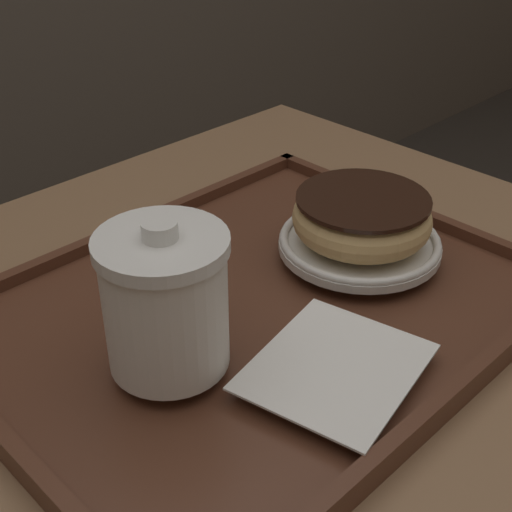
% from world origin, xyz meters
% --- Properties ---
extents(cafe_table, '(0.76, 0.66, 0.72)m').
position_xyz_m(cafe_table, '(0.00, 0.00, 0.54)').
color(cafe_table, '#846042').
rests_on(cafe_table, ground_plane).
extents(serving_tray, '(0.48, 0.37, 0.02)m').
position_xyz_m(serving_tray, '(-0.02, -0.02, 0.72)').
color(serving_tray, '#512D1E').
rests_on(serving_tray, cafe_table).
extents(napkin_paper, '(0.15, 0.14, 0.00)m').
position_xyz_m(napkin_paper, '(-0.05, -0.13, 0.74)').
color(napkin_paper, white).
rests_on(napkin_paper, serving_tray).
extents(coffee_cup_front, '(0.10, 0.10, 0.12)m').
position_xyz_m(coffee_cup_front, '(-0.13, -0.04, 0.80)').
color(coffee_cup_front, white).
rests_on(coffee_cup_front, serving_tray).
extents(plate_with_chocolate_donut, '(0.15, 0.15, 0.01)m').
position_xyz_m(plate_with_chocolate_donut, '(0.10, -0.04, 0.75)').
color(plate_with_chocolate_donut, white).
rests_on(plate_with_chocolate_donut, serving_tray).
extents(donut_chocolate_glazed, '(0.13, 0.13, 0.04)m').
position_xyz_m(donut_chocolate_glazed, '(0.10, -0.04, 0.78)').
color(donut_chocolate_glazed, '#DBB270').
rests_on(donut_chocolate_glazed, plate_with_chocolate_donut).
extents(spoon, '(0.04, 0.15, 0.01)m').
position_xyz_m(spoon, '(-0.04, 0.06, 0.75)').
color(spoon, silver).
rests_on(spoon, serving_tray).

